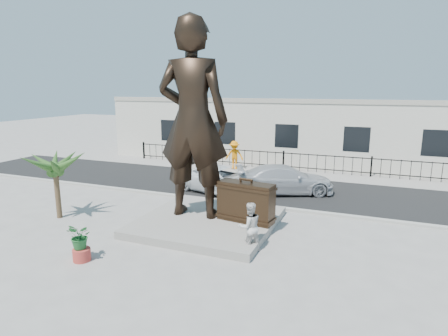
# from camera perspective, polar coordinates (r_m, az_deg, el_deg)

# --- Properties ---
(ground) EXTENTS (100.00, 100.00, 0.00)m
(ground) POSITION_cam_1_polar(r_m,az_deg,el_deg) (13.84, -3.11, -11.00)
(ground) COLOR #9E9991
(ground) RESTS_ON ground
(street) EXTENTS (40.00, 7.00, 0.01)m
(street) POSITION_cam_1_polar(r_m,az_deg,el_deg) (20.98, 6.07, -2.90)
(street) COLOR black
(street) RESTS_ON ground
(curb) EXTENTS (40.00, 0.25, 0.12)m
(curb) POSITION_cam_1_polar(r_m,az_deg,el_deg) (17.75, 2.99, -5.49)
(curb) COLOR #A5A399
(curb) RESTS_ON ground
(far_sidewalk) EXTENTS (40.00, 2.50, 0.02)m
(far_sidewalk) POSITION_cam_1_polar(r_m,az_deg,el_deg) (24.74, 8.58, -0.62)
(far_sidewalk) COLOR #9E9991
(far_sidewalk) RESTS_ON ground
(plinth) EXTENTS (5.20, 5.20, 0.30)m
(plinth) POSITION_cam_1_polar(r_m,az_deg,el_deg) (15.25, -2.47, -8.15)
(plinth) COLOR gray
(plinth) RESTS_ON ground
(fence) EXTENTS (22.00, 0.10, 1.20)m
(fence) POSITION_cam_1_polar(r_m,az_deg,el_deg) (25.39, 9.04, 1.05)
(fence) COLOR black
(fence) RESTS_ON ground
(building) EXTENTS (28.00, 7.00, 4.40)m
(building) POSITION_cam_1_polar(r_m,az_deg,el_deg) (29.21, 10.98, 5.61)
(building) COLOR silver
(building) RESTS_ON ground
(statue) EXTENTS (3.02, 2.16, 7.79)m
(statue) POSITION_cam_1_polar(r_m,az_deg,el_deg) (14.83, -4.77, 7.30)
(statue) COLOR black
(statue) RESTS_ON plinth
(suitcase) EXTENTS (2.29, 1.01, 1.56)m
(suitcase) POSITION_cam_1_polar(r_m,az_deg,el_deg) (14.64, 3.34, -5.19)
(suitcase) COLOR #302014
(suitcase) RESTS_ON plinth
(tourist) EXTENTS (1.05, 1.02, 1.70)m
(tourist) POSITION_cam_1_polar(r_m,az_deg,el_deg) (12.79, 3.91, -8.91)
(tourist) COLOR silver
(tourist) RESTS_ON ground
(car_white) EXTENTS (5.30, 3.56, 1.35)m
(car_white) POSITION_cam_1_polar(r_m,az_deg,el_deg) (19.66, -0.33, -1.81)
(car_white) COLOR white
(car_white) RESTS_ON street
(car_silver) EXTENTS (5.43, 3.92, 1.46)m
(car_silver) POSITION_cam_1_polar(r_m,az_deg,el_deg) (19.78, 9.23, -1.72)
(car_silver) COLOR #B4B6B9
(car_silver) RESTS_ON street
(worker) EXTENTS (1.30, 0.84, 1.91)m
(worker) POSITION_cam_1_polar(r_m,az_deg,el_deg) (25.21, 1.59, 1.98)
(worker) COLOR orange
(worker) RESTS_ON far_sidewalk
(palm_tree) EXTENTS (1.80, 1.80, 3.20)m
(palm_tree) POSITION_cam_1_polar(r_m,az_deg,el_deg) (17.58, -23.73, -6.92)
(palm_tree) COLOR #284D1C
(palm_tree) RESTS_ON ground
(planter) EXTENTS (0.56, 0.56, 0.40)m
(planter) POSITION_cam_1_polar(r_m,az_deg,el_deg) (13.12, -20.85, -12.24)
(planter) COLOR #B5382F
(planter) RESTS_ON ground
(shrub) EXTENTS (0.95, 0.88, 0.86)m
(shrub) POSITION_cam_1_polar(r_m,az_deg,el_deg) (12.88, -21.07, -9.69)
(shrub) COLOR #1D5A26
(shrub) RESTS_ON planter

